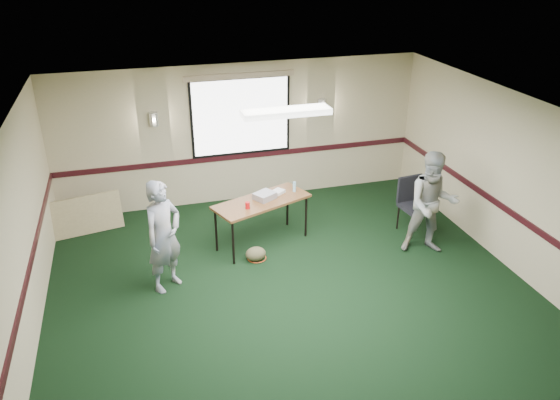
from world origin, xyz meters
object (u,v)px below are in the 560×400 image
object	(u,v)px
projector	(265,196)
person_left	(164,236)
folding_table	(262,204)
conference_chair	(413,200)
person_right	(432,204)

from	to	relation	value
projector	person_left	xyz separation A→B (m)	(-1.74, -0.90, -0.01)
folding_table	projector	size ratio (longest dim) A/B	5.40
folding_table	conference_chair	world-z (taller)	conference_chair
projector	person_left	bearing A→B (deg)	177.08
folding_table	conference_chair	size ratio (longest dim) A/B	1.78
person_left	person_right	bearing A→B (deg)	-40.40
person_left	person_right	world-z (taller)	person_right
folding_table	person_left	xyz separation A→B (m)	(-1.67, -0.85, 0.11)
conference_chair	person_left	world-z (taller)	person_left
person_left	projector	bearing A→B (deg)	-11.11
person_right	person_left	bearing A→B (deg)	-164.87
folding_table	person_right	size ratio (longest dim) A/B	1.00
conference_chair	projector	bearing A→B (deg)	166.91
projector	person_left	size ratio (longest dim) A/B	0.19
conference_chair	person_right	xyz separation A→B (m)	(-0.10, -0.75, 0.30)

